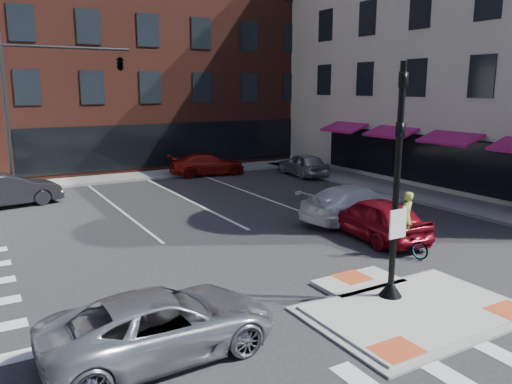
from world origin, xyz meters
TOP-DOWN VIEW (x-y plane):
  - ground at (0.00, 0.00)m, footprint 120.00×120.00m
  - refuge_island at (0.00, -0.26)m, footprint 5.40×4.65m
  - sidewalk_e at (10.80, 10.00)m, footprint 3.00×24.00m
  - sidewalk_n at (3.00, 22.00)m, footprint 26.00×3.00m
  - building_n at (3.00, 31.99)m, footprint 24.40×18.40m
  - building_far_left at (-4.00, 52.00)m, footprint 10.00×12.00m
  - building_far_right at (9.00, 54.00)m, footprint 12.00×12.00m
  - signal_pole at (0.00, 0.40)m, footprint 0.60×0.60m
  - mast_arm_signal at (-3.47, 18.00)m, footprint 6.10×2.24m
  - silver_suv at (-6.10, 0.78)m, footprint 4.98×2.43m
  - red_sedan at (3.50, 4.74)m, footprint 2.20×4.74m
  - white_pickup at (4.54, 7.00)m, footprint 5.34×2.61m
  - bg_car_dark at (-7.88, 17.13)m, footprint 4.98×2.43m
  - bg_car_silver at (9.02, 17.09)m, footprint 2.08×4.39m
  - bg_car_red at (3.89, 20.41)m, footprint 5.04×2.62m
  - cyclist at (3.00, 2.80)m, footprint 0.97×1.80m

SIDE VIEW (x-z plane):
  - ground at x=0.00m, z-range 0.00..0.00m
  - refuge_island at x=0.00m, z-range -0.01..0.11m
  - sidewalk_e at x=10.80m, z-range 0.00..0.15m
  - sidewalk_n at x=3.00m, z-range 0.00..0.15m
  - silver_suv at x=-6.10m, z-range 0.00..1.36m
  - bg_car_red at x=3.89m, z-range 0.00..1.40m
  - bg_car_silver at x=9.02m, z-range 0.00..1.45m
  - cyclist at x=3.00m, z-range -0.35..1.81m
  - white_pickup at x=4.54m, z-range 0.00..1.50m
  - red_sedan at x=3.50m, z-range 0.00..1.57m
  - bg_car_dark at x=-7.88m, z-range 0.00..1.57m
  - signal_pole at x=0.00m, z-range -0.63..5.35m
  - building_far_left at x=-4.00m, z-range 0.00..10.00m
  - building_far_right at x=9.00m, z-range 0.00..12.00m
  - mast_arm_signal at x=-3.47m, z-range 2.21..10.21m
  - building_n at x=3.00m, z-range 0.05..15.55m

